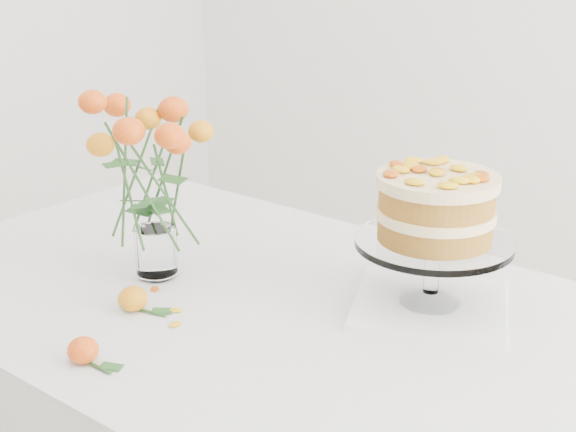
# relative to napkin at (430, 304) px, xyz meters

# --- Properties ---
(table) EXTENTS (1.43, 0.93, 0.76)m
(table) POSITION_rel_napkin_xyz_m (-0.34, -0.17, -0.09)
(table) COLOR #A68060
(table) RESTS_ON ground
(napkin) EXTENTS (0.37, 0.37, 0.01)m
(napkin) POSITION_rel_napkin_xyz_m (0.00, 0.00, 0.00)
(napkin) COLOR white
(napkin) RESTS_ON table
(cake_stand) EXTENTS (0.29, 0.29, 0.26)m
(cake_stand) POSITION_rel_napkin_xyz_m (0.00, 0.00, 0.18)
(cake_stand) COLOR white
(cake_stand) RESTS_ON napkin
(rose_vase) EXTENTS (0.36, 0.36, 0.43)m
(rose_vase) POSITION_rel_napkin_xyz_m (-0.51, -0.22, 0.25)
(rose_vase) COLOR white
(rose_vase) RESTS_ON table
(loose_rose_near) EXTENTS (0.10, 0.06, 0.05)m
(loose_rose_near) POSITION_rel_napkin_xyz_m (-0.43, -0.36, 0.02)
(loose_rose_near) COLOR orange
(loose_rose_near) RESTS_ON table
(loose_rose_far) EXTENTS (0.09, 0.05, 0.04)m
(loose_rose_far) POSITION_rel_napkin_xyz_m (-0.35, -0.54, 0.02)
(loose_rose_far) COLOR red
(loose_rose_far) RESTS_ON table
(stray_petal_a) EXTENTS (0.03, 0.02, 0.00)m
(stray_petal_a) POSITION_rel_napkin_xyz_m (-0.46, -0.27, -0.00)
(stray_petal_a) COLOR yellow
(stray_petal_a) RESTS_ON table
(stray_petal_b) EXTENTS (0.03, 0.02, 0.00)m
(stray_petal_b) POSITION_rel_napkin_xyz_m (-0.36, -0.31, -0.00)
(stray_petal_b) COLOR yellow
(stray_petal_b) RESTS_ON table
(stray_petal_c) EXTENTS (0.03, 0.02, 0.00)m
(stray_petal_c) POSITION_rel_napkin_xyz_m (-0.32, -0.35, -0.00)
(stray_petal_c) COLOR yellow
(stray_petal_c) RESTS_ON table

